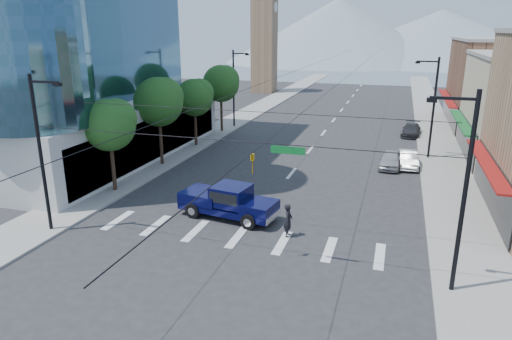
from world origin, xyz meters
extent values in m
plane|color=#28282B|center=(0.00, 0.00, 0.00)|extent=(160.00, 160.00, 0.00)
cube|color=gray|center=(-12.00, 40.00, 0.07)|extent=(4.00, 120.00, 0.15)
cube|color=gray|center=(12.00, 40.00, 0.07)|extent=(4.00, 120.00, 0.15)
cube|color=#B7B7B2|center=(-26.50, 14.00, 2.50)|extent=(29.00, 26.00, 5.00)
cube|color=brown|center=(20.00, 40.00, 5.00)|extent=(12.00, 18.00, 10.00)
cube|color=#8C6B4C|center=(-16.50, 62.00, 9.00)|extent=(4.00, 4.00, 18.00)
cone|color=gray|center=(-15.00, 150.00, 11.00)|extent=(80.00, 80.00, 22.00)
cone|color=gray|center=(20.00, 160.00, 9.00)|extent=(90.00, 90.00, 18.00)
cylinder|color=black|center=(-11.20, 6.00, 2.27)|extent=(0.28, 0.28, 4.55)
sphere|color=#1F4717|center=(-11.20, 6.00, 4.88)|extent=(3.64, 3.64, 3.64)
sphere|color=#1F4717|center=(-10.80, 6.30, 5.28)|extent=(2.86, 2.86, 2.86)
cylinder|color=black|center=(-11.20, 13.00, 2.55)|extent=(0.28, 0.28, 5.11)
sphere|color=#1F4717|center=(-11.20, 13.00, 5.47)|extent=(4.09, 4.09, 4.09)
sphere|color=#1F4717|center=(-10.80, 13.30, 5.88)|extent=(3.21, 3.21, 3.21)
cylinder|color=black|center=(-11.20, 20.00, 2.27)|extent=(0.28, 0.28, 4.55)
sphere|color=#1F4717|center=(-11.20, 20.00, 4.88)|extent=(3.64, 3.64, 3.64)
sphere|color=#1F4717|center=(-10.80, 20.30, 5.28)|extent=(2.86, 2.86, 2.86)
cylinder|color=black|center=(-11.20, 27.00, 2.55)|extent=(0.28, 0.28, 5.11)
sphere|color=#1F4717|center=(-11.20, 27.00, 5.47)|extent=(4.09, 4.09, 4.09)
sphere|color=#1F4717|center=(-10.80, 27.30, 5.88)|extent=(3.21, 3.21, 3.21)
cylinder|color=black|center=(-10.80, -1.00, 4.50)|extent=(0.20, 0.20, 9.00)
cylinder|color=black|center=(10.80, -1.00, 4.50)|extent=(0.20, 0.20, 9.00)
cylinder|color=black|center=(0.00, -1.00, 6.20)|extent=(21.60, 0.04, 0.04)
imported|color=gold|center=(1.50, -1.00, 5.15)|extent=(0.16, 0.20, 1.00)
cube|color=#0C6626|center=(3.20, -1.00, 5.95)|extent=(1.60, 0.06, 0.35)
cylinder|color=black|center=(-10.80, 30.00, 4.50)|extent=(0.20, 0.20, 9.00)
cube|color=black|center=(-9.90, 30.00, 8.60)|extent=(1.80, 0.12, 0.12)
cube|color=black|center=(-9.10, 30.00, 8.50)|extent=(0.40, 0.25, 0.18)
cylinder|color=black|center=(10.80, 22.00, 4.50)|extent=(0.20, 0.20, 9.00)
cube|color=black|center=(9.90, 22.00, 8.60)|extent=(1.80, 0.12, 0.12)
cube|color=black|center=(9.10, 22.00, 8.50)|extent=(0.40, 0.25, 0.18)
cube|color=#070937|center=(-1.69, 4.00, 0.61)|extent=(6.37, 3.13, 0.39)
cube|color=#070937|center=(0.45, 3.67, 1.05)|extent=(2.08, 2.35, 0.61)
cube|color=#070937|center=(-1.47, 3.97, 1.50)|extent=(2.40, 2.35, 1.22)
cube|color=black|center=(-1.47, 3.97, 1.61)|extent=(2.18, 2.35, 0.67)
cube|color=#070937|center=(-3.44, 4.27, 1.11)|extent=(2.86, 2.58, 0.72)
cube|color=silver|center=(1.32, 3.53, 0.61)|extent=(0.46, 2.10, 0.39)
cube|color=silver|center=(-4.70, 4.47, 0.61)|extent=(0.46, 2.10, 0.33)
cylinder|color=black|center=(0.07, 2.66, 0.47)|extent=(0.97, 0.47, 0.93)
cylinder|color=black|center=(0.39, 4.74, 0.47)|extent=(0.97, 0.47, 0.93)
cylinder|color=black|center=(-3.77, 3.26, 0.47)|extent=(0.97, 0.47, 0.93)
cylinder|color=black|center=(-3.44, 5.34, 0.47)|extent=(0.97, 0.47, 0.93)
imported|color=black|center=(2.50, 2.43, 0.97)|extent=(0.49, 0.73, 1.95)
imported|color=#B2B1B6|center=(7.60, 18.13, 0.72)|extent=(1.96, 4.30, 1.43)
imported|color=silver|center=(9.03, 18.80, 0.69)|extent=(1.70, 4.25, 1.37)
imported|color=#303033|center=(9.40, 31.46, 0.67)|extent=(2.29, 4.74, 1.33)
camera|label=1|loc=(7.83, -20.62, 11.21)|focal=32.00mm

